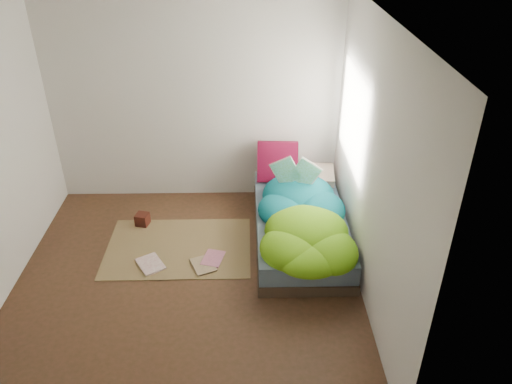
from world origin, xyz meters
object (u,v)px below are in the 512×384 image
bed (300,225)px  wooden_box (142,219)px  open_book (296,165)px  floor_book_a (140,268)px  floor_book_b (204,257)px  pillow_magenta (278,162)px

bed → wooden_box: bearing=171.1°
bed → open_book: (-0.05, 0.24, 0.65)m
bed → wooden_box: (-1.85, 0.29, -0.09)m
open_book → floor_book_a: open_book is taller
bed → floor_book_b: (-1.07, -0.38, -0.14)m
bed → pillow_magenta: pillow_magenta is taller
floor_book_b → wooden_box: bearing=154.3°
floor_book_a → wooden_box: bearing=66.5°
pillow_magenta → floor_book_a: 2.08m
wooden_box → floor_book_a: size_ratio=0.45×
pillow_magenta → wooden_box: size_ratio=3.47×
open_book → floor_book_a: size_ratio=1.47×
floor_book_a → floor_book_b: 0.68m
bed → floor_book_a: 1.82m
floor_book_a → open_book: bearing=-6.4°
pillow_magenta → open_book: 0.60m
pillow_magenta → floor_book_b: (-0.86, -1.15, -0.56)m
bed → floor_book_b: 1.15m
bed → pillow_magenta: bearing=105.7°
bed → floor_book_a: bearing=-162.7°
open_book → floor_book_b: size_ratio=1.65×
open_book → pillow_magenta: bearing=120.5°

